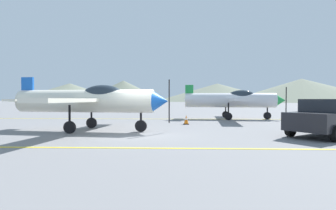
# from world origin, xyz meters

# --- Properties ---
(ground_plane) EXTENTS (400.00, 400.00, 0.00)m
(ground_plane) POSITION_xyz_m (0.00, 0.00, 0.00)
(ground_plane) COLOR slate
(apron_line_near) EXTENTS (80.00, 0.16, 0.01)m
(apron_line_near) POSITION_xyz_m (0.00, -3.62, 0.01)
(apron_line_near) COLOR yellow
(apron_line_near) RESTS_ON ground_plane
(apron_line_far) EXTENTS (80.00, 0.16, 0.01)m
(apron_line_far) POSITION_xyz_m (0.00, 8.96, 0.01)
(apron_line_far) COLOR yellow
(apron_line_far) RESTS_ON ground_plane
(airplane_near) EXTENTS (8.07, 9.26, 2.77)m
(airplane_near) POSITION_xyz_m (-2.75, 0.98, 1.56)
(airplane_near) COLOR silver
(airplane_near) RESTS_ON ground_plane
(airplane_mid) EXTENTS (8.05, 9.25, 2.77)m
(airplane_mid) POSITION_xyz_m (6.14, 9.09, 1.56)
(airplane_mid) COLOR silver
(airplane_mid) RESTS_ON ground_plane
(car_sedan) EXTENTS (4.52, 4.03, 1.62)m
(car_sedan) POSITION_xyz_m (8.26, -0.48, 0.84)
(car_sedan) COLOR black
(car_sedan) RESTS_ON ground_plane
(traffic_cone_front) EXTENTS (0.36, 0.36, 0.59)m
(traffic_cone_front) POSITION_xyz_m (2.20, 4.54, 0.29)
(traffic_cone_front) COLOR black
(traffic_cone_front) RESTS_ON ground_plane
(hill_left) EXTENTS (70.39, 70.39, 11.82)m
(hill_left) POSITION_xyz_m (-69.43, 158.47, 5.91)
(hill_left) COLOR slate
(hill_left) RESTS_ON ground_plane
(hill_centerleft) EXTENTS (52.67, 52.67, 12.56)m
(hill_centerleft) POSITION_xyz_m (-31.02, 144.84, 6.28)
(hill_centerleft) COLOR slate
(hill_centerleft) RESTS_ON ground_plane
(hill_centerright) EXTENTS (78.47, 78.47, 11.23)m
(hill_centerright) POSITION_xyz_m (26.35, 154.12, 5.62)
(hill_centerright) COLOR slate
(hill_centerright) RESTS_ON ground_plane
(hill_right) EXTENTS (78.24, 78.24, 12.17)m
(hill_right) POSITION_xyz_m (66.41, 128.37, 6.09)
(hill_right) COLOR slate
(hill_right) RESTS_ON ground_plane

